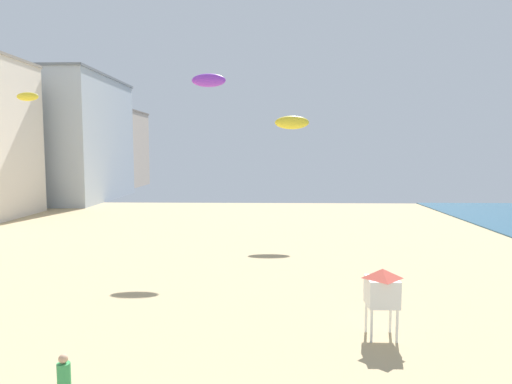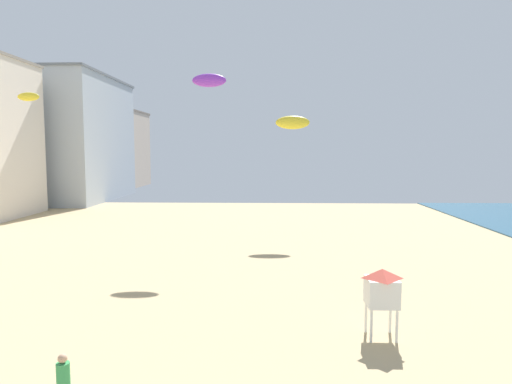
{
  "view_description": "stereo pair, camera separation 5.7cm",
  "coord_description": "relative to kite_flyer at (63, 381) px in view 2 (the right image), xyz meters",
  "views": [
    {
      "loc": [
        3.83,
        1.8,
        6.81
      ],
      "look_at": [
        3.27,
        21.35,
        5.0
      ],
      "focal_mm": 31.86,
      "sensor_mm": 36.0,
      "label": 1
    },
    {
      "loc": [
        3.89,
        1.81,
        6.81
      ],
      "look_at": [
        3.27,
        21.35,
        5.0
      ],
      "focal_mm": 31.86,
      "sensor_mm": 36.0,
      "label": 2
    }
  ],
  "objects": [
    {
      "name": "boardwalk_hotel_far",
      "position": [
        -24.9,
        50.89,
        7.46
      ],
      "size": [
        17.58,
        19.8,
        16.75
      ],
      "color": "#ADB7C1",
      "rests_on": "ground"
    },
    {
      "name": "kite_purple_parafoil",
      "position": [
        1.19,
        19.7,
        10.52
      ],
      "size": [
        2.28,
        0.63,
        0.89
      ],
      "color": "purple"
    },
    {
      "name": "kite_flyer",
      "position": [
        0.0,
        0.0,
        0.0
      ],
      "size": [
        0.34,
        0.34,
        1.64
      ],
      "rotation": [
        0.0,
        0.0,
        0.3
      ],
      "color": "#383D4C",
      "rests_on": "ground"
    },
    {
      "name": "boardwalk_hotel_distant",
      "position": [
        -24.9,
        71.83,
        6.1
      ],
      "size": [
        12.3,
        16.28,
        14.03
      ],
      "color": "#C6B29E",
      "rests_on": "ground"
    },
    {
      "name": "lifeguard_stand",
      "position": [
        9.33,
        5.19,
        0.92
      ],
      "size": [
        1.1,
        1.1,
        2.55
      ],
      "rotation": [
        0.0,
        0.0,
        -0.38
      ],
      "color": "white",
      "rests_on": "ground"
    },
    {
      "name": "kite_yellow_parafoil_2",
      "position": [
        -12.38,
        22.06,
        9.77
      ],
      "size": [
        1.62,
        0.45,
        0.63
      ],
      "color": "yellow"
    },
    {
      "name": "kite_yellow_parafoil",
      "position": [
        7.04,
        25.58,
        8.08
      ],
      "size": [
        2.72,
        0.76,
        1.06
      ],
      "color": "yellow"
    }
  ]
}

